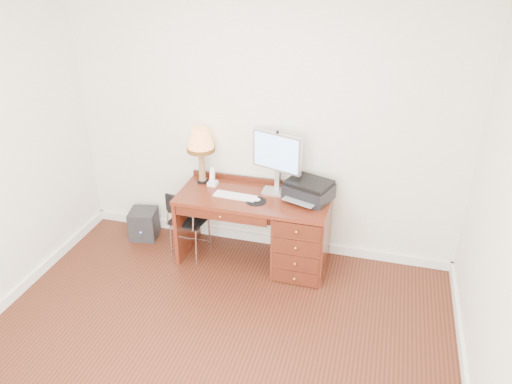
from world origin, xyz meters
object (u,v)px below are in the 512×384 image
(leg_lamp, at_px, (201,143))
(chair, at_px, (187,217))
(phone, at_px, (213,180))
(printer, at_px, (309,190))
(equipment_box, at_px, (144,224))
(monitor, at_px, (276,155))
(desk, at_px, (285,230))

(leg_lamp, height_order, chair, leg_lamp)
(phone, height_order, chair, phone)
(printer, relative_size, equipment_box, 1.55)
(printer, distance_m, leg_lamp, 1.18)
(leg_lamp, xyz_separation_m, phone, (0.13, -0.05, -0.37))
(monitor, xyz_separation_m, printer, (0.35, -0.08, -0.29))
(printer, distance_m, chair, 1.29)
(leg_lamp, height_order, phone, leg_lamp)
(desk, height_order, printer, printer)
(desk, xyz_separation_m, monitor, (-0.15, 0.17, 0.72))
(printer, relative_size, chair, 0.69)
(monitor, height_order, printer, monitor)
(printer, bearing_deg, desk, -136.45)
(desk, bearing_deg, printer, 24.02)
(desk, height_order, phone, phone)
(phone, bearing_deg, leg_lamp, 163.42)
(monitor, xyz_separation_m, leg_lamp, (-0.77, -0.01, 0.04))
(monitor, bearing_deg, desk, -31.01)
(chair, height_order, equipment_box, chair)
(desk, xyz_separation_m, chair, (-1.02, -0.08, 0.04))
(desk, xyz_separation_m, equipment_box, (-1.62, 0.10, -0.25))
(desk, xyz_separation_m, printer, (0.21, 0.09, 0.43))
(desk, distance_m, phone, 0.89)
(chair, bearing_deg, equipment_box, 171.16)
(chair, xyz_separation_m, equipment_box, (-0.61, 0.18, -0.28))
(monitor, bearing_deg, leg_lamp, -161.08)
(leg_lamp, xyz_separation_m, chair, (-0.10, -0.25, -0.73))
(leg_lamp, relative_size, chair, 0.79)
(leg_lamp, height_order, equipment_box, leg_lamp)
(printer, bearing_deg, leg_lamp, -164.15)
(desk, distance_m, equipment_box, 1.65)
(leg_lamp, xyz_separation_m, equipment_box, (-0.70, -0.07, -1.01))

